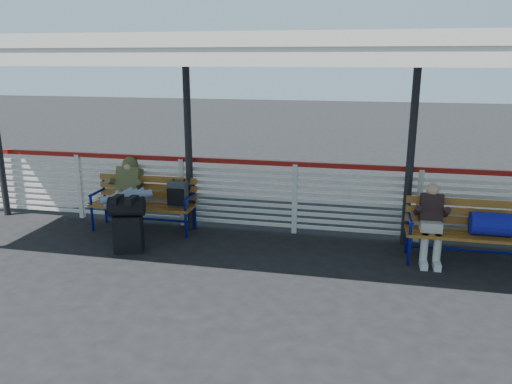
% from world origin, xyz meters
% --- Properties ---
extents(ground, '(60.00, 60.00, 0.00)m').
position_xyz_m(ground, '(0.00, 0.00, 0.00)').
color(ground, black).
rests_on(ground, ground).
extents(fence, '(12.08, 0.08, 1.24)m').
position_xyz_m(fence, '(0.00, 1.90, 0.66)').
color(fence, silver).
rests_on(fence, ground).
extents(canopy, '(12.60, 3.60, 3.16)m').
position_xyz_m(canopy, '(-0.00, 0.87, 3.04)').
color(canopy, silver).
rests_on(canopy, ground).
extents(luggage_stack, '(0.59, 0.42, 0.88)m').
position_xyz_m(luggage_stack, '(-2.36, 0.51, 0.48)').
color(luggage_stack, black).
rests_on(luggage_stack, ground).
extents(bench_left, '(1.80, 0.56, 0.92)m').
position_xyz_m(bench_left, '(-2.39, 1.54, 0.59)').
color(bench_left, '#96601D').
rests_on(bench_left, ground).
extents(bench_right, '(1.80, 0.56, 0.92)m').
position_xyz_m(bench_right, '(2.77, 1.13, 0.59)').
color(bench_right, '#96601D').
rests_on(bench_right, ground).
extents(traveler_man, '(0.94, 1.64, 0.77)m').
position_xyz_m(traveler_man, '(-2.71, 1.19, 0.72)').
color(traveler_man, '#7F8EAA').
rests_on(traveler_man, ground).
extents(companion_person, '(0.32, 0.66, 1.15)m').
position_xyz_m(companion_person, '(2.10, 1.12, 0.60)').
color(companion_person, beige).
rests_on(companion_person, ground).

